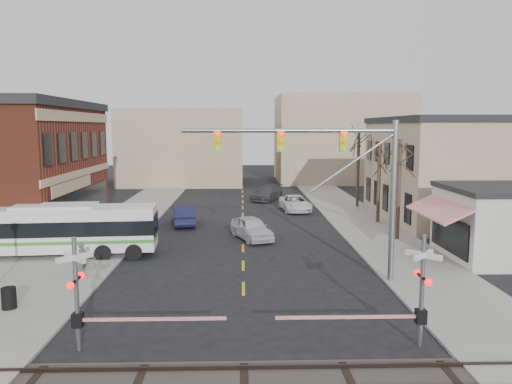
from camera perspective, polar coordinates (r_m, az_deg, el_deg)
The scene contains 18 objects.
ground at distance 22.35m, azimuth -1.43°, elevation -12.63°, with size 160.00×160.00×0.00m, color black.
sidewalk_west at distance 42.75m, azimuth -14.38°, elevation -3.04°, with size 5.00×60.00×0.12m, color gray.
sidewalk_east at distance 42.77m, azimuth 11.32°, elevation -2.95°, with size 5.00×60.00×0.12m, color gray.
tan_building at distance 46.67m, azimuth 26.61°, elevation 2.47°, with size 20.30×15.30×8.50m.
tree_east_a at distance 34.89m, azimuth 15.99°, elevation 0.28°, with size 0.28×0.28×6.75m.
tree_east_b at distance 40.71m, azimuth 13.85°, elevation 1.03°, with size 0.28×0.28×6.30m.
tree_east_c at distance 48.43m, azimuth 11.59°, elevation 2.62°, with size 0.28×0.28×7.20m.
transit_bus at distance 31.75m, azimuth -21.88°, elevation -3.94°, with size 11.76×3.39×2.99m.
traffic_signal_mast at distance 24.27m, azimuth 9.13°, elevation 2.83°, with size 10.33×0.30×8.00m.
rr_crossing_west at distance 18.27m, azimuth -18.53°, elevation -11.14°, with size 5.60×1.36×4.00m.
rr_crossing_east at distance 18.44m, azimuth 17.16°, elevation -10.91°, with size 5.60×1.36×4.00m.
trash_bin at distance 23.69m, azimuth -26.40°, elevation -10.81°, with size 0.60×0.60×0.90m, color black.
car_a at distance 34.32m, azimuth -0.51°, elevation -4.13°, with size 1.85×4.59×1.56m, color silver.
car_b at distance 39.69m, azimuth -8.22°, elevation -2.65°, with size 1.62×4.64×1.53m, color #161A39.
car_c at distance 45.92m, azimuth 4.49°, elevation -1.29°, with size 2.36×5.11×1.42m, color silver.
car_d at distance 52.56m, azimuth 1.25°, elevation -0.10°, with size 2.14×5.26×1.53m, color #3B3B3F.
pedestrian_near at distance 27.08m, azimuth -19.22°, elevation -7.25°, with size 0.64×0.42×1.75m, color #5A4C48.
pedestrian_far at distance 31.86m, azimuth -22.75°, elevation -5.40°, with size 0.77×0.60×1.57m, color #2F3853.
Camera 1 is at (-0.05, -20.99, 7.68)m, focal length 35.00 mm.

